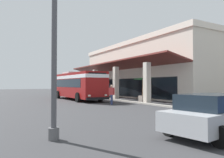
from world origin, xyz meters
TOP-DOWN VIEW (x-y plane):
  - ground at (0.00, 8.00)m, footprint 120.00×120.00m
  - curb_strip at (2.22, 3.53)m, footprint 28.31×0.50m
  - plaza_building at (2.22, 13.16)m, footprint 23.89×15.64m
  - transit_bus at (2.98, -0.00)m, footprint 11.28×3.04m
  - parked_sedan_silver at (22.23, -1.71)m, footprint 2.84×4.61m
  - pedestrian at (10.50, 0.61)m, footprint 0.68×0.42m
  - potted_palm at (9.24, 5.09)m, footprint 1.82×1.76m
  - lot_light_pole at (20.08, -6.94)m, footprint 0.60×0.60m

SIDE VIEW (x-z plane):
  - ground at x=0.00m, z-range 0.00..0.00m
  - curb_strip at x=2.22m, z-range 0.00..0.12m
  - parked_sedan_silver at x=22.23m, z-range 0.02..1.49m
  - potted_palm at x=9.24m, z-range -0.50..2.08m
  - pedestrian at x=10.50m, z-range 0.12..1.88m
  - transit_bus at x=2.98m, z-range 0.18..3.52m
  - plaza_building at x=2.22m, z-range 0.00..7.73m
  - lot_light_pole at x=20.08m, z-range 0.27..8.01m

